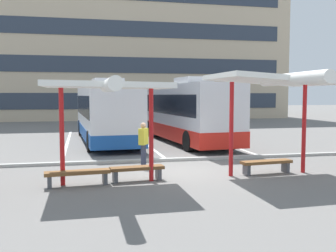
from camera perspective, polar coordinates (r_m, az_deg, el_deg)
The scene contains 14 objects.
ground_plane at distance 13.82m, azimuth 1.96°, elevation -6.56°, with size 160.00×160.00×0.00m, color slate.
terminal_building at distance 49.27m, azimuth -8.57°, elevation 12.30°, with size 39.66×15.77×21.44m.
coach_bus_0 at distance 22.56m, azimuth -9.22°, elevation 1.92°, with size 3.16×11.27×3.53m.
coach_bus_1 at distance 21.97m, azimuth 2.47°, elevation 1.95°, with size 3.36×10.58×3.60m.
lane_stripe_0 at distance 22.43m, azimuth -14.52°, elevation -2.40°, with size 0.16×14.00×0.01m, color white.
lane_stripe_1 at distance 22.67m, azimuth -3.79°, elevation -2.19°, with size 0.16×14.00×0.01m, color white.
lane_stripe_2 at distance 23.67m, azimuth 6.36°, elevation -1.93°, with size 0.16×14.00×0.01m, color white.
waiting_shelter_1 at distance 11.54m, azimuth -8.83°, elevation 5.53°, with size 3.66×4.36×3.11m.
bench_1 at distance 11.81m, azimuth -13.09°, elevation -6.91°, with size 1.92×0.60×0.45m.
bench_2 at distance 12.22m, azimuth -4.55°, elevation -6.45°, with size 1.72×0.59×0.45m.
waiting_shelter_2 at distance 13.16m, azimuth 15.18°, elevation 6.22°, with size 3.65×4.83×3.36m.
bench_3 at distance 13.68m, azimuth 14.21°, elevation -5.37°, with size 1.84×0.59×0.45m.
platform_kerb at distance 15.77m, azimuth 0.10°, elevation -4.95°, with size 44.00×0.24×0.12m, color #ADADA8.
waiting_passenger_2 at distance 14.65m, azimuth -3.62°, elevation -2.21°, with size 0.43×0.52×1.64m.
Camera 1 is at (-3.38, -13.13, 2.67)m, focal length 41.65 mm.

